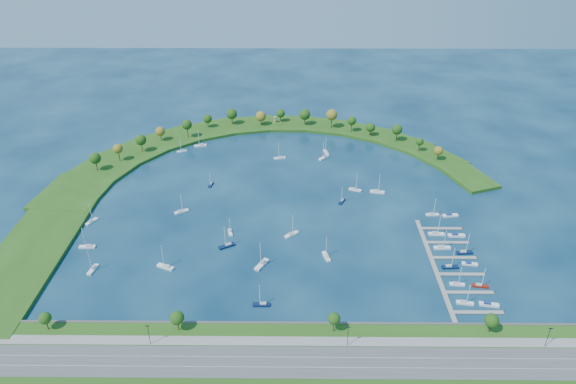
{
  "coord_description": "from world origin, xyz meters",
  "views": [
    {
      "loc": [
        7.28,
        -267.8,
        161.92
      ],
      "look_at": [
        5.0,
        5.0,
        4.0
      ],
      "focal_mm": 32.66,
      "sensor_mm": 36.0,
      "label": 1
    }
  ],
  "objects_px": {
    "moored_boat_11": "(230,232)",
    "docked_boat_2": "(457,284)",
    "moored_boat_13": "(342,201)",
    "moored_boat_15": "(227,245)",
    "docked_boat_11": "(450,215)",
    "moored_boat_7": "(280,157)",
    "docked_boat_5": "(470,264)",
    "moored_boat_3": "(165,266)",
    "moored_boat_8": "(324,157)",
    "moored_boat_9": "(326,152)",
    "dock_system": "(449,266)",
    "docked_boat_8": "(436,233)",
    "moored_boat_12": "(292,234)",
    "docked_boat_4": "(450,266)",
    "docked_boat_9": "(456,235)",
    "moored_boat_0": "(211,184)",
    "harbor_tower": "(275,119)",
    "moored_boat_6": "(262,264)",
    "moored_boat_1": "(326,256)",
    "docked_boat_1": "(489,304)",
    "docked_boat_0": "(465,302)",
    "moored_boat_19": "(87,246)",
    "moored_boat_14": "(92,221)",
    "moored_boat_2": "(377,191)",
    "moored_boat_18": "(181,211)",
    "moored_boat_4": "(262,304)",
    "docked_boat_3": "(480,285)",
    "docked_boat_6": "(442,247)",
    "docked_boat_10": "(432,214)",
    "moored_boat_5": "(355,189)",
    "docked_boat_7": "(464,252)",
    "moored_boat_10": "(93,269)",
    "moored_boat_16": "(200,145)"
  },
  "relations": [
    {
      "from": "dock_system",
      "to": "moored_boat_19",
      "type": "relative_size",
      "value": 6.69
    },
    {
      "from": "moored_boat_11",
      "to": "moored_boat_15",
      "type": "bearing_deg",
      "value": -14.8
    },
    {
      "from": "docked_boat_0",
      "to": "docked_boat_3",
      "type": "bearing_deg",
      "value": 57.34
    },
    {
      "from": "moored_boat_11",
      "to": "docked_boat_2",
      "type": "bearing_deg",
      "value": 56.22
    },
    {
      "from": "moored_boat_9",
      "to": "moored_boat_18",
      "type": "height_order",
      "value": "moored_boat_18"
    },
    {
      "from": "moored_boat_11",
      "to": "docked_boat_4",
      "type": "distance_m",
      "value": 115.43
    },
    {
      "from": "harbor_tower",
      "to": "moored_boat_6",
      "type": "xyz_separation_m",
      "value": [
        -1.26,
        -180.1,
        -3.38
      ]
    },
    {
      "from": "moored_boat_19",
      "to": "docked_boat_4",
      "type": "height_order",
      "value": "moored_boat_19"
    },
    {
      "from": "moored_boat_0",
      "to": "moored_boat_7",
      "type": "distance_m",
      "value": 57.19
    },
    {
      "from": "moored_boat_3",
      "to": "moored_boat_16",
      "type": "bearing_deg",
      "value": -64.28
    },
    {
      "from": "dock_system",
      "to": "docked_boat_8",
      "type": "xyz_separation_m",
      "value": [
        0.21,
        27.3,
        0.57
      ]
    },
    {
      "from": "dock_system",
      "to": "docked_boat_8",
      "type": "distance_m",
      "value": 27.31
    },
    {
      "from": "moored_boat_10",
      "to": "docked_boat_5",
      "type": "xyz_separation_m",
      "value": [
        186.15,
        5.94,
        -0.32
      ]
    },
    {
      "from": "moored_boat_8",
      "to": "docked_boat_2",
      "type": "relative_size",
      "value": 1.22
    },
    {
      "from": "moored_boat_18",
      "to": "docked_boat_9",
      "type": "distance_m",
      "value": 154.22
    },
    {
      "from": "docked_boat_5",
      "to": "docked_boat_6",
      "type": "height_order",
      "value": "docked_boat_6"
    },
    {
      "from": "docked_boat_5",
      "to": "moored_boat_3",
      "type": "bearing_deg",
      "value": -170.72
    },
    {
      "from": "moored_boat_8",
      "to": "moored_boat_18",
      "type": "distance_m",
      "value": 111.65
    },
    {
      "from": "moored_boat_8",
      "to": "docked_boat_9",
      "type": "xyz_separation_m",
      "value": [
        66.49,
        -94.0,
        -0.25
      ]
    },
    {
      "from": "moored_boat_3",
      "to": "moored_boat_12",
      "type": "xyz_separation_m",
      "value": [
        62.21,
        28.64,
        -0.02
      ]
    },
    {
      "from": "docked_boat_11",
      "to": "docked_boat_5",
      "type": "bearing_deg",
      "value": -100.12
    },
    {
      "from": "moored_boat_7",
      "to": "moored_boat_12",
      "type": "relative_size",
      "value": 0.95
    },
    {
      "from": "moored_boat_8",
      "to": "moored_boat_9",
      "type": "distance_m",
      "value": 8.79
    },
    {
      "from": "moored_boat_10",
      "to": "docked_boat_3",
      "type": "height_order",
      "value": "moored_boat_10"
    },
    {
      "from": "moored_boat_13",
      "to": "moored_boat_15",
      "type": "distance_m",
      "value": 78.52
    },
    {
      "from": "moored_boat_0",
      "to": "moored_boat_5",
      "type": "height_order",
      "value": "moored_boat_5"
    },
    {
      "from": "dock_system",
      "to": "docked_boat_5",
      "type": "xyz_separation_m",
      "value": [
        10.69,
        1.31,
        0.23
      ]
    },
    {
      "from": "harbor_tower",
      "to": "moored_boat_7",
      "type": "distance_m",
      "value": 61.17
    },
    {
      "from": "moored_boat_11",
      "to": "docked_boat_11",
      "type": "distance_m",
      "value": 125.27
    },
    {
      "from": "moored_boat_4",
      "to": "docked_boat_11",
      "type": "height_order",
      "value": "moored_boat_4"
    },
    {
      "from": "moored_boat_1",
      "to": "docked_boat_1",
      "type": "relative_size",
      "value": 1.36
    },
    {
      "from": "moored_boat_8",
      "to": "docked_boat_9",
      "type": "distance_m",
      "value": 115.14
    },
    {
      "from": "moored_boat_7",
      "to": "moored_boat_13",
      "type": "relative_size",
      "value": 1.18
    },
    {
      "from": "moored_boat_4",
      "to": "docked_boat_8",
      "type": "xyz_separation_m",
      "value": [
        91.58,
        56.3,
        0.03
      ]
    },
    {
      "from": "moored_boat_4",
      "to": "docked_boat_7",
      "type": "height_order",
      "value": "docked_boat_7"
    },
    {
      "from": "dock_system",
      "to": "moored_boat_6",
      "type": "bearing_deg",
      "value": -179.96
    },
    {
      "from": "moored_boat_11",
      "to": "docked_boat_0",
      "type": "height_order",
      "value": "docked_boat_0"
    },
    {
      "from": "harbor_tower",
      "to": "moored_boat_18",
      "type": "bearing_deg",
      "value": -110.98
    },
    {
      "from": "harbor_tower",
      "to": "moored_boat_14",
      "type": "distance_m",
      "value": 173.01
    },
    {
      "from": "moored_boat_9",
      "to": "moored_boat_14",
      "type": "relative_size",
      "value": 1.0
    },
    {
      "from": "moored_boat_11",
      "to": "moored_boat_7",
      "type": "bearing_deg",
      "value": 151.62
    },
    {
      "from": "docked_boat_6",
      "to": "docked_boat_10",
      "type": "distance_m",
      "value": 32.23
    },
    {
      "from": "moored_boat_5",
      "to": "docked_boat_10",
      "type": "xyz_separation_m",
      "value": [
        41.42,
        -28.28,
        -0.01
      ]
    },
    {
      "from": "docked_boat_5",
      "to": "docked_boat_9",
      "type": "height_order",
      "value": "docked_boat_9"
    },
    {
      "from": "moored_boat_9",
      "to": "docked_boat_3",
      "type": "bearing_deg",
      "value": -170.75
    },
    {
      "from": "dock_system",
      "to": "moored_boat_2",
      "type": "xyz_separation_m",
      "value": [
        -25.39,
        72.59,
        0.58
      ]
    },
    {
      "from": "docked_boat_8",
      "to": "docked_boat_11",
      "type": "xyz_separation_m",
      "value": [
        12.36,
        18.59,
        -0.26
      ]
    },
    {
      "from": "moored_boat_11",
      "to": "docked_boat_2",
      "type": "height_order",
      "value": "docked_boat_2"
    },
    {
      "from": "docked_boat_9",
      "to": "moored_boat_0",
      "type": "bearing_deg",
      "value": 159.7
    },
    {
      "from": "moored_boat_8",
      "to": "moored_boat_13",
      "type": "xyz_separation_m",
      "value": [
        7.78,
        -58.77,
        -0.07
      ]
    }
  ]
}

